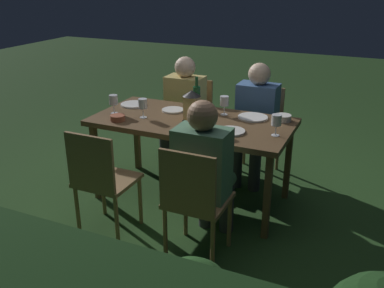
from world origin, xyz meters
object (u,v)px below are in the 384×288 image
object	(u,v)px
wine_glass_c	(224,102)
plate_d	(134,104)
dining_table	(192,126)
chair_side_right_a	(194,199)
bowl_bread	(118,118)
wine_glass_b	(276,121)
plate_c	(231,131)
bowl_olives	(283,118)
lantern_centerpiece	(192,104)
chair_side_left_b	(191,117)
wine_glass_e	(113,101)
chair_side_right_b	(102,178)
wine_glass_a	(143,105)
person_in_blue	(255,118)
person_in_mustard	(183,108)
plate_a	(173,110)
green_bottle_on_table	(197,96)
chair_side_left_a	(260,126)
wine_glass_d	(206,117)
person_in_green	(205,168)
plate_b	(253,117)

from	to	relation	value
wine_glass_c	plate_d	world-z (taller)	wine_glass_c
dining_table	wine_glass_c	distance (m)	0.36
chair_side_right_a	bowl_bread	world-z (taller)	chair_side_right_a
wine_glass_b	plate_c	distance (m)	0.37
bowl_bread	wine_glass_b	bearing A→B (deg)	-171.37
plate_c	bowl_olives	world-z (taller)	bowl_olives
chair_side_right_a	lantern_centerpiece	size ratio (longest dim) A/B	3.28
plate_d	chair_side_left_b	bearing A→B (deg)	-114.53
lantern_centerpiece	wine_glass_e	bearing A→B (deg)	7.85
chair_side_right_b	wine_glass_a	bearing A→B (deg)	-87.96
lantern_centerpiece	bowl_olives	size ratio (longest dim) A/B	1.93
dining_table	person_in_blue	world-z (taller)	person_in_blue
wine_glass_c	wine_glass_a	bearing A→B (deg)	30.77
lantern_centerpiece	wine_glass_e	xyz separation A→B (m)	(0.72, 0.10, -0.03)
person_in_blue	wine_glass_b	distance (m)	0.83
person_in_mustard	plate_a	distance (m)	0.50
dining_table	bowl_bread	world-z (taller)	bowl_bread
person_in_mustard	green_bottle_on_table	distance (m)	0.46
wine_glass_b	plate_d	size ratio (longest dim) A/B	0.70
chair_side_left_a	green_bottle_on_table	world-z (taller)	green_bottle_on_table
chair_side_right_b	wine_glass_c	world-z (taller)	wine_glass_c
green_bottle_on_table	plate_d	size ratio (longest dim) A/B	1.19
wine_glass_d	person_in_green	bearing A→B (deg)	112.52
chair_side_left_a	bowl_bread	world-z (taller)	chair_side_left_a
person_in_green	bowl_olives	distance (m)	0.97
dining_table	green_bottle_on_table	distance (m)	0.39
chair_side_left_a	person_in_blue	distance (m)	0.25
dining_table	chair_side_right_b	size ratio (longest dim) A/B	1.96
dining_table	plate_c	world-z (taller)	plate_c
person_in_blue	wine_glass_e	distance (m)	1.34
lantern_centerpiece	plate_a	distance (m)	0.36
plate_c	wine_glass_a	bearing A→B (deg)	-2.23
chair_side_left_a	lantern_centerpiece	distance (m)	1.01
person_in_green	plate_d	bearing A→B (deg)	-36.22
chair_side_right_b	person_in_blue	size ratio (longest dim) A/B	0.76
wine_glass_a	wine_glass_b	size ratio (longest dim) A/B	1.00
person_in_green	chair_side_right_b	world-z (taller)	person_in_green
bowl_olives	person_in_green	bearing A→B (deg)	69.65
wine_glass_d	wine_glass_b	bearing A→B (deg)	-166.95
chair_side_right_a	plate_b	distance (m)	1.10
chair_side_right_b	bowl_bread	size ratio (longest dim) A/B	6.90
person_in_mustard	wine_glass_b	xyz separation A→B (m)	(-1.13, 0.71, 0.23)
wine_glass_a	plate_d	world-z (taller)	wine_glass_a
dining_table	person_in_green	distance (m)	0.73
wine_glass_d	plate_d	distance (m)	0.98
chair_side_left_b	plate_b	bearing A→B (deg)	146.39
chair_side_left_b	person_in_blue	bearing A→B (deg)	165.68
plate_b	chair_side_right_b	bearing A→B (deg)	51.49
chair_side_left_b	bowl_olives	size ratio (longest dim) A/B	6.35
chair_side_right_a	bowl_olives	distance (m)	1.19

